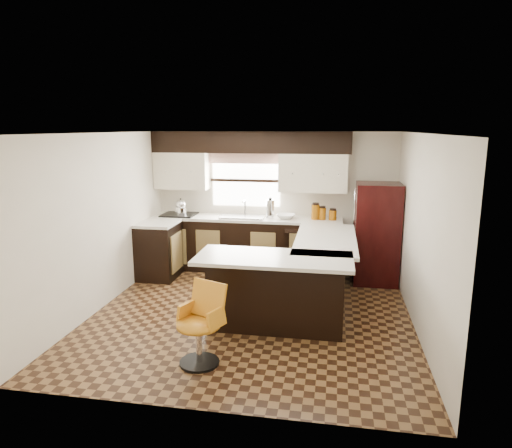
% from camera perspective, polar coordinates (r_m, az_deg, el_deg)
% --- Properties ---
extents(floor, '(4.40, 4.40, 0.00)m').
position_cam_1_polar(floor, '(6.29, -0.54, -11.13)').
color(floor, '#49301A').
rests_on(floor, ground).
extents(ceiling, '(4.40, 4.40, 0.00)m').
position_cam_1_polar(ceiling, '(5.78, -0.59, 11.31)').
color(ceiling, silver).
rests_on(ceiling, wall_back).
extents(wall_back, '(4.40, 0.00, 4.40)m').
position_cam_1_polar(wall_back, '(8.06, 2.28, 2.93)').
color(wall_back, beige).
rests_on(wall_back, floor).
extents(wall_front, '(4.40, 0.00, 4.40)m').
position_cam_1_polar(wall_front, '(3.86, -6.55, -7.33)').
color(wall_front, beige).
rests_on(wall_front, floor).
extents(wall_left, '(0.00, 4.40, 4.40)m').
position_cam_1_polar(wall_left, '(6.62, -18.73, 0.31)').
color(wall_left, beige).
rests_on(wall_left, floor).
extents(wall_right, '(0.00, 4.40, 4.40)m').
position_cam_1_polar(wall_right, '(5.92, 19.86, -1.11)').
color(wall_right, beige).
rests_on(wall_right, floor).
extents(base_cab_back, '(3.30, 0.60, 0.90)m').
position_cam_1_polar(base_cab_back, '(7.99, -1.26, -2.63)').
color(base_cab_back, black).
rests_on(base_cab_back, floor).
extents(base_cab_left, '(0.60, 0.70, 0.90)m').
position_cam_1_polar(base_cab_left, '(7.77, -12.04, -3.34)').
color(base_cab_left, black).
rests_on(base_cab_left, floor).
extents(counter_back, '(3.30, 0.60, 0.04)m').
position_cam_1_polar(counter_back, '(7.89, -1.27, 0.69)').
color(counter_back, silver).
rests_on(counter_back, base_cab_back).
extents(counter_left, '(0.60, 0.70, 0.04)m').
position_cam_1_polar(counter_left, '(7.66, -12.19, 0.07)').
color(counter_left, silver).
rests_on(counter_left, base_cab_left).
extents(soffit, '(3.40, 0.35, 0.36)m').
position_cam_1_polar(soffit, '(7.85, -0.78, 10.18)').
color(soffit, black).
rests_on(soffit, wall_back).
extents(upper_cab_left, '(0.94, 0.35, 0.64)m').
position_cam_1_polar(upper_cab_left, '(8.19, -9.24, 6.60)').
color(upper_cab_left, beige).
rests_on(upper_cab_left, wall_back).
extents(upper_cab_right, '(1.14, 0.35, 0.64)m').
position_cam_1_polar(upper_cab_right, '(7.76, 7.15, 6.37)').
color(upper_cab_right, beige).
rests_on(upper_cab_right, wall_back).
extents(window_pane, '(1.20, 0.02, 0.90)m').
position_cam_1_polar(window_pane, '(8.07, -1.26, 5.46)').
color(window_pane, white).
rests_on(window_pane, wall_back).
extents(valance, '(1.30, 0.06, 0.18)m').
position_cam_1_polar(valance, '(8.00, -1.33, 8.21)').
color(valance, '#D19B93').
rests_on(valance, wall_back).
extents(sink, '(0.75, 0.45, 0.03)m').
position_cam_1_polar(sink, '(7.87, -1.66, 0.94)').
color(sink, '#B2B2B7').
rests_on(sink, counter_back).
extents(dishwasher, '(0.58, 0.03, 0.78)m').
position_cam_1_polar(dishwasher, '(7.60, 5.76, -3.63)').
color(dishwasher, black).
rests_on(dishwasher, floor).
extents(cooktop, '(0.58, 0.50, 0.02)m').
position_cam_1_polar(cooktop, '(8.18, -9.58, 1.17)').
color(cooktop, black).
rests_on(cooktop, counter_back).
extents(peninsula_long, '(0.60, 1.95, 0.90)m').
position_cam_1_polar(peninsula_long, '(6.63, 8.16, -5.86)').
color(peninsula_long, black).
rests_on(peninsula_long, floor).
extents(peninsula_return, '(1.65, 0.60, 0.90)m').
position_cam_1_polar(peninsula_return, '(5.75, 2.53, -8.60)').
color(peninsula_return, black).
rests_on(peninsula_return, floor).
extents(counter_pen_long, '(0.84, 1.95, 0.04)m').
position_cam_1_polar(counter_pen_long, '(6.50, 8.72, -1.91)').
color(counter_pen_long, silver).
rests_on(counter_pen_long, peninsula_long).
extents(counter_pen_return, '(1.89, 0.84, 0.04)m').
position_cam_1_polar(counter_pen_return, '(5.51, 2.25, -4.31)').
color(counter_pen_return, silver).
rests_on(counter_pen_return, peninsula_return).
extents(refrigerator, '(0.69, 0.66, 1.61)m').
position_cam_1_polar(refrigerator, '(7.54, 14.85, -1.15)').
color(refrigerator, black).
rests_on(refrigerator, floor).
extents(bar_chair, '(0.61, 0.61, 0.87)m').
position_cam_1_polar(bar_chair, '(4.93, -7.21, -12.49)').
color(bar_chair, orange).
rests_on(bar_chair, floor).
extents(kettle, '(0.21, 0.21, 0.28)m').
position_cam_1_polar(kettle, '(8.14, -9.38, 2.22)').
color(kettle, silver).
rests_on(kettle, cooktop).
extents(percolator, '(0.14, 0.14, 0.32)m').
position_cam_1_polar(percolator, '(7.78, 1.79, 1.90)').
color(percolator, silver).
rests_on(percolator, counter_back).
extents(mixing_bowl, '(0.34, 0.34, 0.08)m').
position_cam_1_polar(mixing_bowl, '(7.77, 3.74, 0.96)').
color(mixing_bowl, white).
rests_on(mixing_bowl, counter_back).
extents(canister_large, '(0.13, 0.13, 0.25)m').
position_cam_1_polar(canister_large, '(7.74, 7.43, 1.49)').
color(canister_large, '#8A4A07').
rests_on(canister_large, counter_back).
extents(canister_med, '(0.12, 0.12, 0.20)m').
position_cam_1_polar(canister_med, '(7.74, 8.29, 1.27)').
color(canister_med, '#8A4A07').
rests_on(canister_med, counter_back).
extents(canister_small, '(0.13, 0.13, 0.16)m').
position_cam_1_polar(canister_small, '(7.74, 9.56, 1.10)').
color(canister_small, '#8A4A07').
rests_on(canister_small, counter_back).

